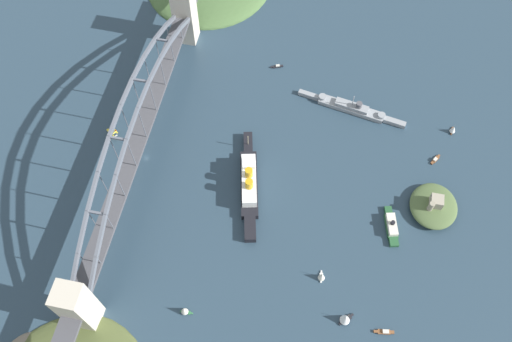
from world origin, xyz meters
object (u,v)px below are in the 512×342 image
at_px(harbor_arch_bridge, 139,136).
at_px(small_boat_5, 277,66).
at_px(harbor_ferry_steamer, 391,226).
at_px(naval_cruiser, 352,108).
at_px(small_boat_1, 435,159).
at_px(fort_island_mid_harbor, 434,206).
at_px(ocean_liner, 249,183).
at_px(small_boat_2, 384,332).
at_px(small_boat_3, 346,319).
at_px(small_boat_4, 322,276).
at_px(small_boat_6, 453,129).
at_px(small_boat_7, 184,310).
at_px(seaplane_taxiing_near_bridge, 112,134).

xyz_separation_m(harbor_arch_bridge, small_boat_5, (-99.25, 75.73, -26.14)).
bearing_deg(harbor_ferry_steamer, harbor_arch_bridge, -96.51).
xyz_separation_m(naval_cruiser, small_boat_1, (31.50, 62.22, -1.79)).
xyz_separation_m(fort_island_mid_harbor, small_boat_5, (-99.74, -123.36, -3.41)).
bearing_deg(ocean_liner, small_boat_2, 51.03).
height_order(fort_island_mid_harbor, small_boat_3, fort_island_mid_harbor).
distance_m(small_boat_4, small_boat_5, 172.18).
xyz_separation_m(naval_cruiser, small_boat_6, (5.18, 73.14, 1.01)).
bearing_deg(small_boat_7, small_boat_6, 136.78).
relative_size(small_boat_1, small_boat_5, 0.94).
bearing_deg(harbor_ferry_steamer, small_boat_7, -55.51).
bearing_deg(seaplane_taxiing_near_bridge, naval_cruiser, 108.96).
bearing_deg(seaplane_taxiing_near_bridge, small_boat_1, 96.39).
bearing_deg(small_boat_6, small_boat_7, -43.22).
height_order(ocean_liner, fort_island_mid_harbor, ocean_liner).
relative_size(harbor_ferry_steamer, seaplane_taxiing_near_bridge, 3.12).
xyz_separation_m(seaplane_taxiing_near_bridge, small_boat_6, (-51.91, 239.31, 1.51)).
height_order(small_boat_3, small_boat_7, small_boat_3).
bearing_deg(small_boat_3, seaplane_taxiing_near_bridge, -118.85).
xyz_separation_m(harbor_arch_bridge, small_boat_2, (88.39, 174.63, -26.03)).
xyz_separation_m(harbor_arch_bridge, small_boat_1, (-38.08, 199.68, -26.04)).
distance_m(ocean_liner, small_boat_1, 132.28).
bearing_deg(small_boat_7, harbor_ferry_steamer, 124.49).
bearing_deg(small_boat_2, small_boat_1, 168.80).
relative_size(seaplane_taxiing_near_bridge, small_boat_1, 1.00).
height_order(fort_island_mid_harbor, small_boat_5, fort_island_mid_harbor).
relative_size(small_boat_1, small_boat_4, 1.05).
distance_m(harbor_ferry_steamer, small_boat_1, 63.67).
relative_size(small_boat_2, small_boat_4, 1.40).
xyz_separation_m(seaplane_taxiing_near_bridge, small_boat_4, (75.48, 162.00, 1.89)).
bearing_deg(small_boat_6, small_boat_4, -31.25).
height_order(small_boat_5, small_boat_7, small_boat_7).
height_order(harbor_arch_bridge, small_boat_7, harbor_arch_bridge).
relative_size(fort_island_mid_harbor, small_boat_1, 3.78).
bearing_deg(small_boat_4, harbor_ferry_steamer, 137.35).
height_order(small_boat_3, small_boat_6, small_boat_3).
height_order(small_boat_2, small_boat_7, small_boat_7).
relative_size(harbor_ferry_steamer, small_boat_4, 3.27).
xyz_separation_m(harbor_arch_bridge, harbor_ferry_steamer, (19.76, 173.12, -24.35)).
bearing_deg(small_boat_7, harbor_arch_bridge, -150.96).
bearing_deg(small_boat_4, naval_cruiser, 178.20).
distance_m(harbor_ferry_steamer, seaplane_taxiing_near_bridge, 204.39).
bearing_deg(small_boat_5, ocean_liner, 0.16).
xyz_separation_m(fort_island_mid_harbor, small_boat_6, (-64.89, 11.52, -0.51)).
bearing_deg(harbor_ferry_steamer, small_boat_2, 1.26).
distance_m(seaplane_taxiing_near_bridge, small_boat_3, 204.87).
bearing_deg(harbor_arch_bridge, small_boat_4, 64.71).
bearing_deg(small_boat_4, small_boat_7, -64.24).
xyz_separation_m(harbor_arch_bridge, small_boat_6, (-64.40, 210.60, -23.24)).
xyz_separation_m(ocean_liner, harbor_ferry_steamer, (11.13, 97.10, -3.20)).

